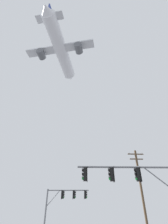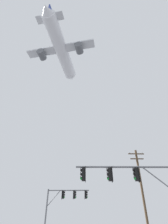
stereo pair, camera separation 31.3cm
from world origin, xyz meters
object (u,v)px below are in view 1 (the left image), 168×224
signal_pole_near (135,182)px  utility_pole (141,189)px  airplane (60,49)px  signal_pole_far (64,200)px

signal_pole_near → utility_pole: size_ratio=0.66×
signal_pole_near → airplane: 46.15m
signal_pole_near → airplane: bearing=115.1°
signal_pole_far → airplane: 41.32m
utility_pole → airplane: 42.48m
signal_pole_near → signal_pole_far: bearing=115.6°
utility_pole → airplane: size_ratio=0.42×
signal_pole_far → airplane: airplane is taller
utility_pole → airplane: (-13.55, 9.74, 39.06)m
utility_pole → airplane: bearing=144.3°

